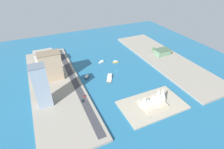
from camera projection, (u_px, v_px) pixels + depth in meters
ground_plane at (116, 71)px, 289.64m from camera, size 440.00×440.00×0.00m
quay_west at (164, 59)px, 323.12m from camera, size 70.00×240.00×3.11m
quay_east at (56, 85)px, 254.48m from camera, size 70.00×240.00×3.11m
peninsula_point at (152, 105)px, 219.84m from camera, size 79.93×48.71×2.00m
road_strip at (74, 80)px, 262.94m from camera, size 9.41×228.00×0.15m
patrol_launch_navy at (87, 77)px, 272.21m from camera, size 9.69×10.55×4.47m
barge_flat_brown at (110, 77)px, 272.23m from camera, size 18.03×24.75×3.15m
water_taxi_orange at (116, 62)px, 313.38m from camera, size 10.70×3.91×4.08m
yacht_sleek_gray at (101, 62)px, 312.76m from camera, size 11.78×6.10×3.79m
tower_tall_glass at (41, 86)px, 203.27m from camera, size 17.40×14.92×54.58m
hotel_broad_white at (44, 58)px, 296.61m from camera, size 31.01×17.96×24.06m
apartment_midrise_tan at (51, 66)px, 254.04m from camera, size 31.50×19.53×42.55m
terminal_long_green at (162, 52)px, 332.04m from camera, size 28.10×19.24×10.20m
sedan_silver at (67, 63)px, 303.16m from camera, size 1.93×5.06×1.42m
pickup_red at (84, 96)px, 229.77m from camera, size 2.17×4.72×1.55m
van_white at (75, 76)px, 268.56m from camera, size 1.91×4.82×1.56m
suv_black at (83, 101)px, 221.97m from camera, size 2.01×4.96×1.57m
traffic_light_waterfront at (75, 71)px, 274.88m from camera, size 0.36×0.36×6.50m
opera_landmark at (153, 99)px, 214.65m from camera, size 39.47×25.29×22.55m
park_tree_cluster at (156, 50)px, 335.01m from camera, size 9.04×21.60×8.71m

